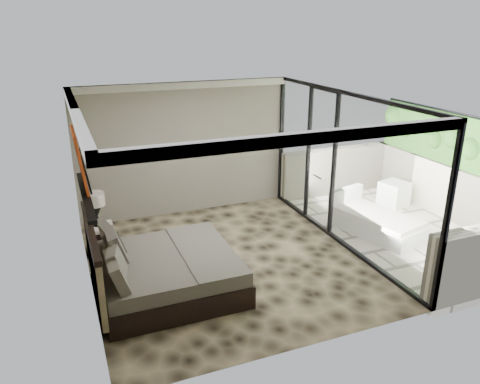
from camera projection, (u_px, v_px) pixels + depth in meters
name	position (u px, v px, depth m)	size (l,w,h in m)	color
floor	(227.00, 262.00, 8.12)	(5.00, 5.00, 0.00)	black
ceiling	(225.00, 100.00, 7.16)	(4.50, 5.00, 0.02)	silver
back_wall	(185.00, 149.00, 9.81)	(4.50, 0.02, 2.80)	gray
left_wall	(83.00, 204.00, 6.86)	(0.02, 5.00, 2.80)	gray
glass_wall	(343.00, 170.00, 8.42)	(0.08, 5.00, 2.80)	white
terrace_slab	(401.00, 231.00, 9.45)	(3.00, 5.00, 0.12)	beige
parapet_far	(456.00, 194.00, 9.71)	(0.30, 5.00, 1.10)	beige
foliage_hedge	(465.00, 143.00, 9.33)	(0.36, 4.60, 1.10)	#356B21
picture_ledge	(86.00, 195.00, 6.93)	(0.12, 2.20, 0.05)	black
bed	(161.00, 271.00, 7.12)	(2.14, 2.07, 1.18)	black
nightstand	(101.00, 241.00, 8.37)	(0.46, 0.46, 0.46)	black
table_lamp	(96.00, 205.00, 8.18)	(0.33, 0.33, 0.60)	black
abstract_canvas	(80.00, 160.00, 7.00)	(0.04, 0.90, 0.90)	#B7590F
framed_print	(85.00, 171.00, 6.97)	(0.03, 0.50, 0.60)	black
ottoman	(394.00, 194.00, 10.56)	(0.54, 0.54, 0.54)	white
lounger	(374.00, 221.00, 9.21)	(1.31, 1.96, 0.70)	silver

